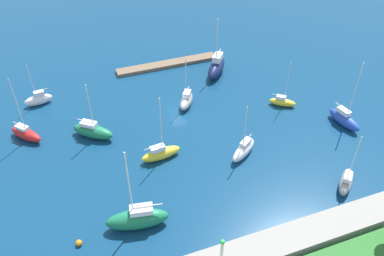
% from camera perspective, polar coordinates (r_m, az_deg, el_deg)
% --- Properties ---
extents(water, '(160.00, 160.00, 0.00)m').
position_cam_1_polar(water, '(69.45, -2.08, 2.60)').
color(water, navy).
rests_on(water, ground).
extents(pier_dock, '(20.98, 2.43, 0.67)m').
position_cam_1_polar(pier_dock, '(82.26, -3.59, 9.18)').
color(pier_dock, brown).
rests_on(pier_dock, ground).
extents(breakwater, '(57.52, 3.97, 1.47)m').
position_cam_1_polar(breakwater, '(49.42, 9.83, -16.99)').
color(breakwater, gray).
rests_on(breakwater, ground).
extents(harbor_beacon, '(0.56, 0.56, 3.73)m').
position_cam_1_polar(harbor_beacon, '(45.51, 4.35, -17.01)').
color(harbor_beacon, silver).
rests_on(harbor_beacon, breakwater).
extents(sailboat_white_near_pier, '(5.68, 4.58, 9.34)m').
position_cam_1_polar(sailboat_white_near_pier, '(60.27, 7.46, -3.12)').
color(sailboat_white_near_pier, white).
rests_on(sailboat_white_near_pier, water).
extents(sailboat_yellow_along_channel, '(4.63, 3.93, 8.72)m').
position_cam_1_polar(sailboat_yellow_along_channel, '(71.88, 12.91, 3.72)').
color(sailboat_yellow_along_channel, yellow).
rests_on(sailboat_yellow_along_channel, water).
extents(sailboat_gray_off_beacon, '(4.51, 5.48, 9.61)m').
position_cam_1_polar(sailboat_gray_off_beacon, '(70.03, -0.80, 4.03)').
color(sailboat_gray_off_beacon, gray).
rests_on(sailboat_gray_off_beacon, water).
extents(sailboat_green_center_basin, '(8.18, 3.81, 12.74)m').
position_cam_1_polar(sailboat_green_center_basin, '(51.01, -7.86, -12.80)').
color(sailboat_green_center_basin, '#19724C').
rests_on(sailboat_green_center_basin, water).
extents(sailboat_blue_lone_south, '(2.88, 6.62, 11.95)m').
position_cam_1_polar(sailboat_blue_lone_south, '(70.19, 21.11, 1.24)').
color(sailboat_blue_lone_south, '#2347B2').
rests_on(sailboat_blue_lone_south, water).
extents(sailboat_navy_lone_north, '(6.87, 7.66, 11.80)m').
position_cam_1_polar(sailboat_navy_lone_north, '(78.80, 3.55, 8.79)').
color(sailboat_navy_lone_north, '#141E4C').
rests_on(sailboat_navy_lone_north, water).
extents(sailboat_red_east_end, '(5.39, 5.73, 11.42)m').
position_cam_1_polar(sailboat_red_east_end, '(68.07, -22.86, -0.74)').
color(sailboat_red_east_end, red).
rests_on(sailboat_red_east_end, water).
extents(sailboat_white_far_south, '(5.00, 2.20, 8.20)m').
position_cam_1_polar(sailboat_white_far_south, '(75.35, -21.28, 3.89)').
color(sailboat_white_far_south, white).
rests_on(sailboat_white_far_south, water).
extents(sailboat_yellow_mid_basin, '(6.31, 2.40, 10.98)m').
position_cam_1_polar(sailboat_yellow_mid_basin, '(59.50, -4.54, -3.63)').
color(sailboat_yellow_mid_basin, yellow).
rests_on(sailboat_yellow_mid_basin, water).
extents(sailboat_gray_far_north, '(4.96, 4.81, 9.09)m').
position_cam_1_polar(sailboat_gray_far_north, '(59.04, 21.35, -7.18)').
color(sailboat_gray_far_north, gray).
rests_on(sailboat_gray_far_north, water).
extents(sailboat_green_outer_mooring, '(6.89, 6.13, 10.03)m').
position_cam_1_polar(sailboat_green_outer_mooring, '(64.97, -14.13, -0.41)').
color(sailboat_green_outer_mooring, '#19724C').
rests_on(sailboat_green_outer_mooring, water).
extents(mooring_buoy_orange, '(0.78, 0.78, 0.78)m').
position_cam_1_polar(mooring_buoy_orange, '(51.60, -16.01, -15.65)').
color(mooring_buoy_orange, orange).
rests_on(mooring_buoy_orange, water).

